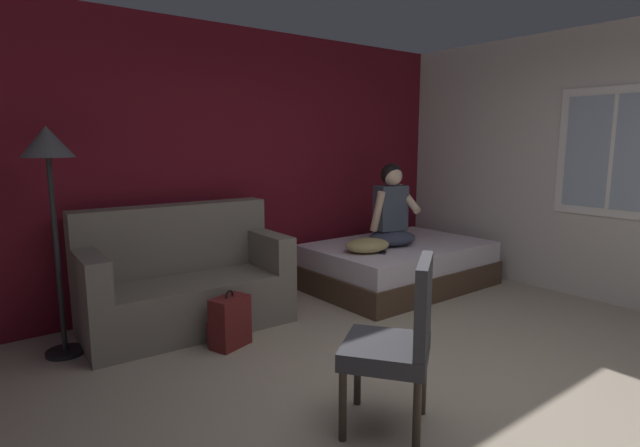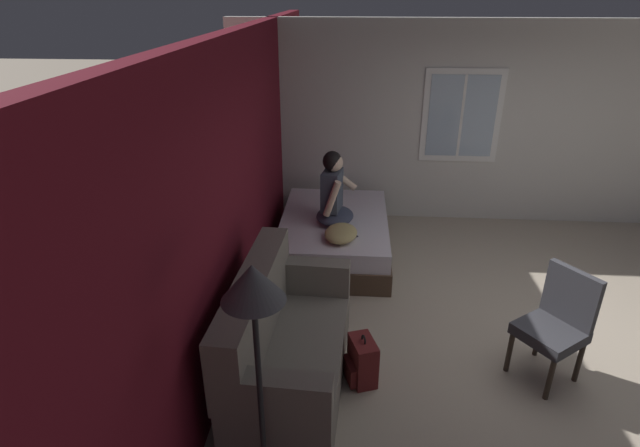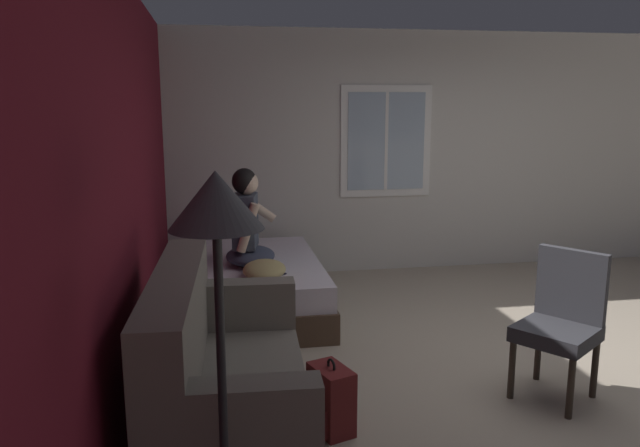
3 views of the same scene
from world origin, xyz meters
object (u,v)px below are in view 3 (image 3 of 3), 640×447
(side_chair, at_px, (562,319))
(floor_lamp, at_px, (217,242))
(throw_pillow, at_px, (264,269))
(bed, at_px, (249,286))
(backpack, at_px, (330,401))
(couch, at_px, (220,385))
(person_seated, at_px, (248,226))
(cell_phone, at_px, (278,273))

(side_chair, xyz_separation_m, floor_lamp, (-1.26, 2.23, 0.90))
(side_chair, xyz_separation_m, throw_pillow, (1.49, 1.83, 0.02))
(bed, height_order, backpack, bed)
(couch, distance_m, person_seated, 2.29)
(cell_phone, bearing_deg, couch, 33.94)
(cell_phone, bearing_deg, backpack, 53.23)
(bed, bearing_deg, side_chair, -136.76)
(couch, distance_m, side_chair, 2.26)
(couch, bearing_deg, person_seated, -7.59)
(side_chair, xyz_separation_m, person_seated, (1.94, 1.94, 0.30))
(side_chair, bearing_deg, bed, 43.24)
(couch, distance_m, floor_lamp, 1.41)
(couch, relative_size, throw_pillow, 3.63)
(backpack, relative_size, floor_lamp, 0.27)
(floor_lamp, bearing_deg, backpack, -31.06)
(bed, relative_size, backpack, 4.29)
(bed, relative_size, floor_lamp, 1.16)
(person_seated, relative_size, throw_pillow, 1.82)
(side_chair, bearing_deg, person_seated, 45.03)
(side_chair, bearing_deg, backpack, 97.25)
(couch, xyz_separation_m, throw_pillow, (1.78, -0.40, 0.16))
(throw_pillow, height_order, floor_lamp, floor_lamp)
(person_seated, bearing_deg, couch, 172.41)
(bed, bearing_deg, cell_phone, -154.78)
(bed, relative_size, side_chair, 2.00)
(side_chair, distance_m, person_seated, 2.76)
(side_chair, distance_m, cell_phone, 2.33)
(bed, height_order, couch, couch)
(bed, height_order, side_chair, side_chair)
(bed, distance_m, backpack, 2.28)
(person_seated, bearing_deg, floor_lamp, 174.77)
(throw_pillow, height_order, cell_phone, throw_pillow)
(person_seated, relative_size, backpack, 1.91)
(bed, height_order, cell_phone, cell_phone)
(bed, bearing_deg, backpack, -171.56)
(couch, bearing_deg, cell_phone, -15.68)
(backpack, bearing_deg, bed, 8.44)
(couch, xyz_separation_m, floor_lamp, (-0.96, -0.00, 1.04))
(couch, height_order, throw_pillow, couch)
(throw_pillow, distance_m, floor_lamp, 2.91)
(side_chair, relative_size, person_seated, 1.12)
(couch, height_order, floor_lamp, floor_lamp)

